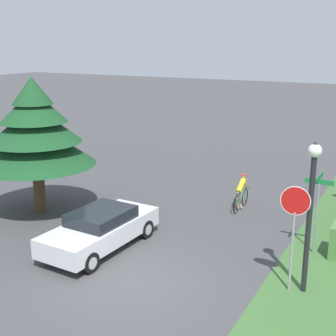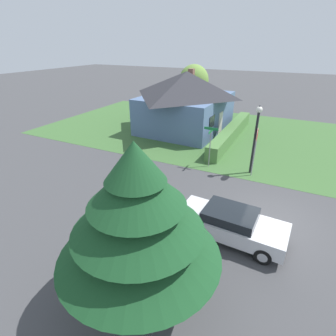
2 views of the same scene
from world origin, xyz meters
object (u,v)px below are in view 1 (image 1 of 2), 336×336
object	(u,v)px
sedan_left_lane	(101,229)
conifer_tall_near	(35,132)
street_lamp	(311,197)
street_name_sign	(318,199)
stop_sign	(294,217)
cyclist	(241,193)

from	to	relation	value
sedan_left_lane	conifer_tall_near	size ratio (longest dim) A/B	0.83
street_lamp	street_name_sign	world-z (taller)	street_lamp
stop_sign	street_lamp	size ratio (longest dim) A/B	0.71
street_lamp	conifer_tall_near	size ratio (longest dim) A/B	0.78
street_lamp	street_name_sign	size ratio (longest dim) A/B	1.60
street_name_sign	cyclist	bearing A→B (deg)	141.39
sedan_left_lane	street_name_sign	bearing A→B (deg)	-61.54
sedan_left_lane	stop_sign	distance (m)	6.39
stop_sign	street_lamp	world-z (taller)	street_lamp
cyclist	street_lamp	xyz separation A→B (m)	(3.77, -5.44, 2.04)
sedan_left_lane	street_lamp	size ratio (longest dim) A/B	1.06
street_name_sign	stop_sign	bearing A→B (deg)	-92.13
cyclist	conifer_tall_near	xyz separation A→B (m)	(-7.03, -4.13, 2.59)
sedan_left_lane	street_name_sign	world-z (taller)	street_name_sign
street_name_sign	conifer_tall_near	distance (m)	10.72
sedan_left_lane	conifer_tall_near	xyz separation A→B (m)	(-4.22, 1.67, 2.60)
conifer_tall_near	street_name_sign	bearing A→B (deg)	7.17
stop_sign	street_name_sign	world-z (taller)	stop_sign
conifer_tall_near	cyclist	bearing A→B (deg)	30.43
sedan_left_lane	stop_sign	world-z (taller)	stop_sign
sedan_left_lane	stop_sign	xyz separation A→B (m)	(6.21, 0.22, 1.48)
stop_sign	street_lamp	bearing A→B (deg)	-163.06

